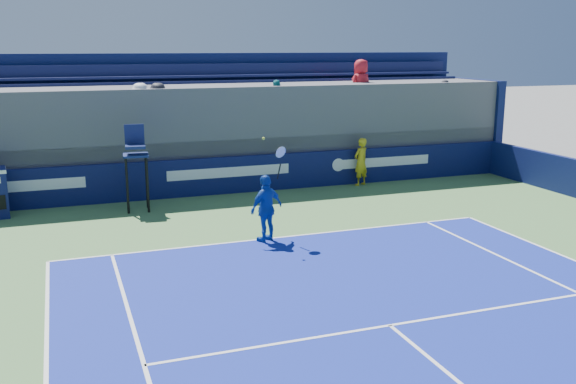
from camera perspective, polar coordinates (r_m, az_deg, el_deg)
name	(u,v)px	position (r m, az deg, el deg)	size (l,w,h in m)	color
ball_person	(361,162)	(21.87, 6.49, 2.69)	(0.59, 0.39, 1.62)	gold
back_hoarding	(229,175)	(20.66, -5.28, 1.49)	(20.40, 0.21, 1.20)	#0B1141
umpire_chair	(136,158)	(18.74, -13.38, 2.92)	(0.76, 0.76, 2.48)	black
tennis_player	(267,208)	(15.45, -1.92, -1.43)	(1.05, 0.77, 2.57)	#1443A8
stadium_seating	(213,129)	(22.41, -6.68, 5.57)	(21.00, 4.05, 4.40)	#515156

